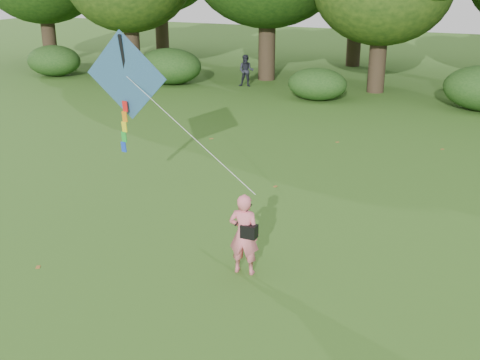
% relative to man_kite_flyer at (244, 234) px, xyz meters
% --- Properties ---
extents(ground, '(100.00, 100.00, 0.00)m').
position_rel_man_kite_flyer_xyz_m(ground, '(0.42, -0.97, -0.81)').
color(ground, '#265114').
rests_on(ground, ground).
extents(man_kite_flyer, '(0.63, 0.46, 1.63)m').
position_rel_man_kite_flyer_xyz_m(man_kite_flyer, '(0.00, 0.00, 0.00)').
color(man_kite_flyer, '#F17180').
rests_on(man_kite_flyer, ground).
extents(bystander_left, '(0.88, 0.75, 1.57)m').
position_rel_man_kite_flyer_xyz_m(bystander_left, '(-7.76, 17.76, -0.03)').
color(bystander_left, '#242530').
rests_on(bystander_left, ground).
extents(crossbody_bag, '(0.43, 0.20, 0.68)m').
position_rel_man_kite_flyer_xyz_m(crossbody_bag, '(0.12, -0.03, 0.11)').
color(crossbody_bag, black).
rests_on(crossbody_bag, ground).
extents(flying_kite, '(5.44, 2.66, 3.01)m').
position_rel_man_kite_flyer_xyz_m(flying_kite, '(-4.07, 2.28, 2.33)').
color(flying_kite, '#2854B0').
rests_on(flying_kite, ground).
extents(shrub_band, '(39.15, 3.22, 1.88)m').
position_rel_man_kite_flyer_xyz_m(shrub_band, '(-0.30, 16.63, 0.04)').
color(shrub_band, '#264919').
rests_on(shrub_band, ground).
extents(fallen_leaves, '(11.27, 15.39, 0.01)m').
position_rel_man_kite_flyer_xyz_m(fallen_leaves, '(0.43, 4.39, -0.81)').
color(fallen_leaves, '#965E29').
rests_on(fallen_leaves, ground).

